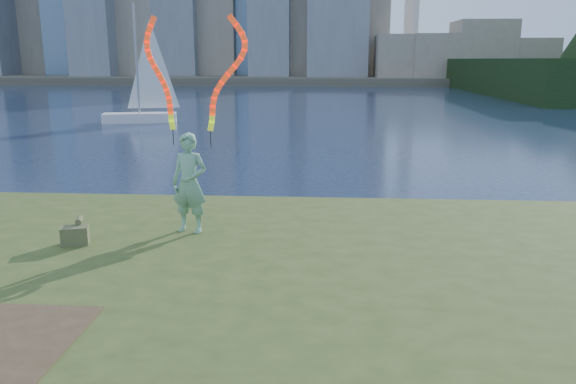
{
  "coord_description": "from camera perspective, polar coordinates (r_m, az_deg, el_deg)",
  "views": [
    {
      "loc": [
        2.22,
        -8.26,
        3.94
      ],
      "look_at": [
        1.61,
        1.0,
        1.74
      ],
      "focal_mm": 35.0,
      "sensor_mm": 36.0,
      "label": 1
    }
  ],
  "objects": [
    {
      "name": "ground",
      "position": [
        9.42,
        -10.45,
        -11.64
      ],
      "size": [
        320.0,
        320.0,
        0.0
      ],
      "primitive_type": "plane",
      "color": "#19263F",
      "rests_on": "ground"
    },
    {
      "name": "grassy_knoll",
      "position": [
        7.31,
        -15.09,
        -16.68
      ],
      "size": [
        20.0,
        18.0,
        0.8
      ],
      "color": "#3B4B1B",
      "rests_on": "ground"
    },
    {
      "name": "far_shore",
      "position": [
        103.33,
        2.61,
        11.49
      ],
      "size": [
        320.0,
        40.0,
        1.2
      ],
      "primitive_type": "cube",
      "color": "#4A4536",
      "rests_on": "ground"
    },
    {
      "name": "woman_with_ribbons",
      "position": [
        10.38,
        -9.99,
        3.44
      ],
      "size": [
        2.1,
        0.62,
        4.21
      ],
      "rotation": [
        0.0,
        0.0,
        -0.2
      ],
      "color": "#1D7244",
      "rests_on": "grassy_knoll"
    },
    {
      "name": "canvas_bag",
      "position": [
        10.45,
        -20.8,
        -4.04
      ],
      "size": [
        0.52,
        0.58,
        0.43
      ],
      "rotation": [
        0.0,
        0.0,
        0.29
      ],
      "color": "#4A512B",
      "rests_on": "grassy_knoll"
    },
    {
      "name": "sailboat",
      "position": [
        37.21,
        -14.52,
        8.8
      ],
      "size": [
        4.87,
        2.43,
        7.32
      ],
      "rotation": [
        0.0,
        0.0,
        0.23
      ],
      "color": "silver",
      "rests_on": "ground"
    }
  ]
}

